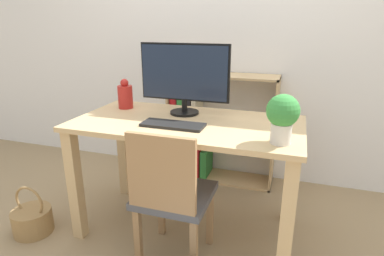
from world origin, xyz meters
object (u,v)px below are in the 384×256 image
Objects in this scene: chair at (171,194)px; basket at (32,220)px; vase at (125,96)px; monitor at (184,75)px; potted_plant at (283,115)px; bookshelf at (201,130)px; keyboard at (173,125)px.

chair is 1.04m from basket.
vase is 1.02m from basket.
monitor is 0.74m from potted_plant.
chair is 0.89× the size of bookshelf.
vase is at bearing 49.69° from basket.
monitor is 2.87× the size of vase.
bookshelf is 2.77× the size of basket.
bookshelf is (-0.17, 1.12, -0.02)m from chair.
keyboard is at bearing -84.67° from monitor.
potted_plant is at bearing -30.02° from monitor.
potted_plant is at bearing -54.61° from bookshelf.
bookshelf is at bearing 96.78° from monitor.
bookshelf is 1.45m from basket.
vase reaches higher than keyboard.
vase is at bearing 148.60° from keyboard.
monitor reaches higher than basket.
monitor is at bearing 90.97° from chair.
bookshelf is (-0.07, 0.63, -0.58)m from monitor.
chair is (0.09, -0.49, -0.57)m from monitor.
vase is 0.61× the size of basket.
bookshelf is at bearing 59.63° from vase.
vase is at bearing 178.89° from monitor.
basket is (-0.89, -0.52, -0.92)m from monitor.
keyboard is at bearing -83.66° from bookshelf.
basket is at bearing -130.31° from vase.
basket is at bearing -164.99° from keyboard.
bookshelf is (0.36, 0.62, -0.42)m from vase.
basket is (-0.45, -0.53, -0.75)m from vase.
keyboard is 0.97m from bookshelf.
monitor is 1.38m from basket.
monitor is at bearing 30.37° from basket.
basket is (-0.91, -0.24, -0.67)m from keyboard.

